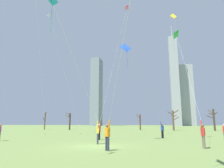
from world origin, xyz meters
TOP-DOWN VIEW (x-y plane):
  - ground_plane at (0.00, 0.00)m, footprint 400.00×400.00m
  - kite_flyer_foreground_right_red at (2.30, -4.06)m, footprint 3.44×7.30m
  - kite_flyer_midfield_left_green at (7.54, 1.81)m, footprint 0.84×9.21m
  - kite_flyer_midfield_right_teal at (-0.28, 0.23)m, footprint 0.66×8.86m
  - kite_flyer_far_back_pink at (-1.06, 6.90)m, footprint 2.38×9.38m
  - kite_flyer_midfield_center_blue at (4.48, 8.66)m, footprint 4.33×4.49m
  - bystander_strolling_midfield at (-10.36, 2.37)m, footprint 0.37×0.41m
  - distant_kite_drifting_right_white at (-14.41, 18.29)m, footprint 8.28×1.12m
  - distant_kite_drifting_left_yellow at (8.75, 22.40)m, footprint 4.36×2.00m
  - bare_tree_left_of_center at (-18.24, 36.39)m, footprint 1.57×1.23m
  - bare_tree_far_right_edge at (17.35, 36.12)m, footprint 2.66×1.58m
  - bare_tree_rightmost at (-26.47, 37.97)m, footprint 1.29×3.11m
  - bare_tree_leftmost at (8.50, 36.60)m, footprint 2.65×2.95m
  - bare_tree_center at (0.29, 38.79)m, footprint 1.27×2.50m
  - skyline_slender_spire at (26.81, 144.97)m, footprint 10.54×10.92m
  - skyline_tall_tower at (-41.28, 137.54)m, footprint 7.06×11.34m
  - skyline_mid_tower_left at (18.17, 132.93)m, footprint 5.92×6.56m

SIDE VIEW (x-z plane):
  - ground_plane at x=0.00m, z-range 0.00..0.00m
  - bystander_strolling_midfield at x=-10.36m, z-range 0.09..1.71m
  - kite_flyer_midfield_right_teal at x=-0.28m, z-range -2.26..6.38m
  - bare_tree_center at x=0.29m, z-range 0.16..4.22m
  - bare_tree_left_of_center at x=-18.24m, z-range 0.08..4.70m
  - bare_tree_rightmost at x=-26.47m, z-range 0.06..5.10m
  - kite_flyer_midfield_center_blue at x=4.48m, z-range -2.52..7.72m
  - bare_tree_leftmost at x=8.50m, z-range 0.25..5.11m
  - bare_tree_far_right_edge at x=17.35m, z-range 0.28..5.25m
  - kite_flyer_foreground_right_red at x=2.30m, z-range -1.80..7.88m
  - kite_flyer_midfield_left_green at x=7.54m, z-range -3.13..9.48m
  - kite_flyer_far_back_pink at x=-1.06m, z-range -6.76..13.71m
  - distant_kite_drifting_right_white at x=-14.41m, z-range 7.71..31.02m
  - distant_kite_drifting_left_yellow at x=8.75m, z-range 9.10..31.60m
  - skyline_slender_spire at x=26.81m, z-range 0.00..45.22m
  - skyline_tall_tower at x=-41.28m, z-range 0.00..52.99m
  - skyline_mid_tower_left at x=18.17m, z-range -4.56..69.18m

